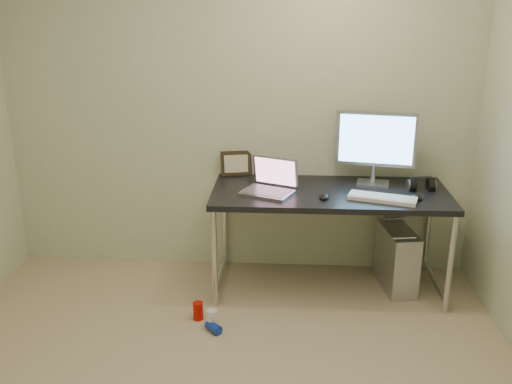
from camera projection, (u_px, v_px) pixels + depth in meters
name	position (u px, v px, depth m)	size (l,w,h in m)	color
wall_back	(238.00, 109.00, 4.20)	(3.50, 0.02, 2.50)	beige
desk	(330.00, 201.00, 4.01)	(1.65, 0.72, 0.75)	black
tower_computer	(397.00, 259.00, 4.14)	(0.26, 0.46, 0.48)	#ABAAAF
cable_a	(385.00, 222.00, 4.36)	(0.01, 0.01, 0.70)	black
cable_b	(397.00, 226.00, 4.35)	(0.01, 0.01, 0.72)	black
can_red	(198.00, 311.00, 3.78)	(0.07, 0.07, 0.12)	#C10F05
can_white	(212.00, 319.00, 3.67)	(0.07, 0.07, 0.13)	white
can_blue	(214.00, 328.00, 3.64)	(0.06, 0.06, 0.11)	#1230A8
laptop	(270.00, 184.00, 3.95)	(0.42, 0.38, 0.23)	#B3B3BA
monitor	(375.00, 142.00, 4.03)	(0.56, 0.20, 0.53)	#B3B3BA
keyboard	(382.00, 198.00, 3.79)	(0.45, 0.15, 0.03)	white
mouse_right	(416.00, 196.00, 3.82)	(0.07, 0.12, 0.04)	black
mouse_left	(324.00, 196.00, 3.83)	(0.07, 0.11, 0.04)	black
headphones	(421.00, 185.00, 4.00)	(0.18, 0.11, 0.12)	black
picture_frame	(236.00, 163.00, 4.30)	(0.23, 0.03, 0.19)	black
webcam	(272.00, 168.00, 4.24)	(0.04, 0.03, 0.11)	silver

